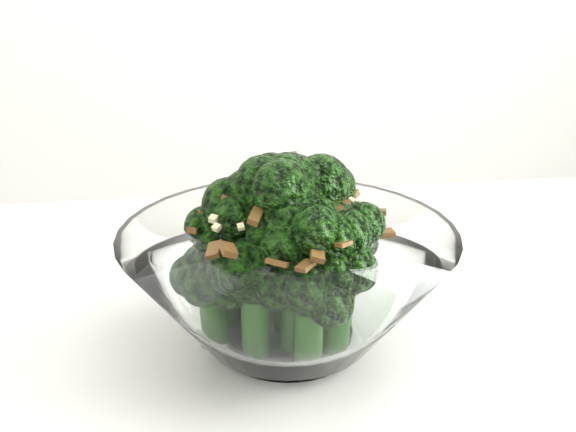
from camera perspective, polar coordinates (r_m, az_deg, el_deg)
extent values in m
cylinder|color=white|center=(0.47, 0.00, -8.83)|extent=(0.08, 0.08, 0.01)
cylinder|color=#1F4F14|center=(0.45, 0.00, -4.08)|extent=(0.02, 0.02, 0.07)
sphere|color=#18420C|center=(0.43, 0.00, 1.62)|extent=(0.04, 0.04, 0.04)
cylinder|color=#1F4F14|center=(0.47, 1.23, -3.40)|extent=(0.02, 0.02, 0.07)
sphere|color=#18420C|center=(0.45, 1.28, 1.63)|extent=(0.04, 0.04, 0.04)
cylinder|color=#1F4F14|center=(0.45, -2.30, -4.24)|extent=(0.02, 0.02, 0.06)
sphere|color=#18420C|center=(0.44, -2.38, 0.78)|extent=(0.04, 0.04, 0.04)
cylinder|color=#1F4F14|center=(0.43, 0.44, -5.97)|extent=(0.02, 0.02, 0.06)
sphere|color=#18420C|center=(0.41, 0.46, -1.00)|extent=(0.04, 0.04, 0.04)
cylinder|color=#1F4F14|center=(0.46, 3.71, -5.12)|extent=(0.02, 0.02, 0.05)
sphere|color=#18420C|center=(0.44, 3.82, -1.18)|extent=(0.04, 0.04, 0.04)
cylinder|color=#1F4F14|center=(0.46, -3.93, -5.07)|extent=(0.02, 0.02, 0.05)
sphere|color=#18420C|center=(0.45, -4.04, -1.26)|extent=(0.04, 0.04, 0.04)
cylinder|color=#1F4F14|center=(0.43, 3.44, -7.28)|extent=(0.02, 0.02, 0.04)
sphere|color=#18420C|center=(0.42, 3.54, -3.49)|extent=(0.04, 0.04, 0.04)
cylinder|color=#1F4F14|center=(0.43, -2.31, -7.55)|extent=(0.02, 0.02, 0.04)
sphere|color=#18420C|center=(0.41, -2.37, -3.90)|extent=(0.04, 0.04, 0.04)
cylinder|color=#1F4F14|center=(0.48, 4.03, -4.41)|extent=(0.02, 0.02, 0.04)
sphere|color=#18420C|center=(0.47, 4.12, -1.54)|extent=(0.03, 0.03, 0.03)
cylinder|color=#1F4F14|center=(0.44, -5.31, -7.14)|extent=(0.02, 0.02, 0.03)
sphere|color=#18420C|center=(0.43, -5.43, -4.12)|extent=(0.04, 0.04, 0.04)
cylinder|color=#1F4F14|center=(0.49, -0.20, -3.95)|extent=(0.02, 0.02, 0.04)
sphere|color=#18420C|center=(0.48, -0.21, -1.00)|extent=(0.03, 0.03, 0.03)
cylinder|color=#1F4F14|center=(0.44, 3.21, -5.97)|extent=(0.02, 0.02, 0.06)
sphere|color=#18420C|center=(0.42, 3.32, -1.51)|extent=(0.04, 0.04, 0.04)
cylinder|color=#1F4F14|center=(0.42, 1.48, -8.33)|extent=(0.02, 0.02, 0.04)
sphere|color=#18420C|center=(0.41, 1.51, -5.00)|extent=(0.03, 0.03, 0.03)
cube|color=brown|center=(0.40, -4.26, -2.40)|extent=(0.01, 0.01, 0.01)
cube|color=brown|center=(0.43, 2.91, 2.74)|extent=(0.01, 0.01, 0.01)
cube|color=brown|center=(0.39, 1.25, -3.56)|extent=(0.01, 0.01, 0.00)
cube|color=brown|center=(0.42, -0.48, 3.48)|extent=(0.01, 0.01, 0.01)
cube|color=brown|center=(0.46, 3.63, 1.50)|extent=(0.01, 0.01, 0.01)
cube|color=brown|center=(0.44, -5.71, 0.12)|extent=(0.01, 0.01, 0.01)
cube|color=brown|center=(0.41, 0.43, 2.37)|extent=(0.01, 0.01, 0.00)
cube|color=brown|center=(0.41, -1.63, 2.70)|extent=(0.01, 0.01, 0.01)
cube|color=brown|center=(0.43, -3.80, 1.64)|extent=(0.01, 0.01, 0.01)
cube|color=brown|center=(0.43, 4.95, 0.18)|extent=(0.01, 0.01, 0.00)
cube|color=brown|center=(0.45, 2.11, 2.61)|extent=(0.01, 0.01, 0.01)
cube|color=brown|center=(0.39, 2.10, -2.77)|extent=(0.01, 0.01, 0.01)
cube|color=brown|center=(0.41, 3.27, 0.49)|extent=(0.01, 0.01, 0.01)
cube|color=brown|center=(0.43, 0.23, 4.21)|extent=(0.01, 0.01, 0.00)
cube|color=brown|center=(0.44, -3.72, 1.48)|extent=(0.01, 0.01, 0.01)
cube|color=brown|center=(0.40, 1.25, 0.16)|extent=(0.01, 0.01, 0.01)
cube|color=brown|center=(0.43, 1.79, 2.78)|extent=(0.01, 0.01, 0.01)
cube|color=brown|center=(0.41, 0.99, 0.57)|extent=(0.01, 0.01, 0.01)
cube|color=brown|center=(0.46, -3.94, 1.71)|extent=(0.01, 0.01, 0.01)
cube|color=brown|center=(0.47, -1.53, 1.96)|extent=(0.01, 0.01, 0.01)
cube|color=brown|center=(0.40, -2.34, -0.03)|extent=(0.01, 0.01, 0.01)
cube|color=brown|center=(0.43, 5.35, -0.28)|extent=(0.01, 0.02, 0.01)
cube|color=brown|center=(0.42, 0.95, 3.87)|extent=(0.01, 0.01, 0.00)
cube|color=brown|center=(0.41, -5.27, -2.40)|extent=(0.01, 0.01, 0.01)
cube|color=brown|center=(0.43, -2.76, 2.82)|extent=(0.01, 0.01, 0.01)
cube|color=brown|center=(0.42, 4.09, 0.71)|extent=(0.01, 0.01, 0.00)
cube|color=brown|center=(0.43, -4.19, 1.33)|extent=(0.01, 0.01, 0.01)
cube|color=brown|center=(0.41, -0.09, 2.17)|extent=(0.01, 0.01, 0.01)
cube|color=brown|center=(0.47, -0.27, 2.05)|extent=(0.01, 0.01, 0.00)
cube|color=brown|center=(0.39, -0.80, -3.34)|extent=(0.01, 0.01, 0.01)
cube|color=brown|center=(0.46, 4.43, 1.44)|extent=(0.01, 0.01, 0.01)
cube|color=brown|center=(0.45, 6.18, 0.29)|extent=(0.01, 0.01, 0.00)
cube|color=brown|center=(0.44, -6.64, -0.94)|extent=(0.01, 0.01, 0.01)
cube|color=brown|center=(0.47, -2.21, 2.00)|extent=(0.01, 0.01, 0.01)
cube|color=brown|center=(0.40, 3.58, -1.91)|extent=(0.01, 0.01, 0.00)
cube|color=brown|center=(0.45, 4.19, 1.69)|extent=(0.02, 0.01, 0.01)
cube|color=brown|center=(0.43, 6.80, -1.23)|extent=(0.01, 0.01, 0.00)
cube|color=brown|center=(0.40, -0.06, -0.62)|extent=(0.01, 0.01, 0.01)
cube|color=beige|center=(0.40, 0.24, -0.88)|extent=(0.00, 0.00, 0.00)
cube|color=beige|center=(0.44, -0.75, 3.36)|extent=(0.00, 0.01, 0.00)
cube|color=beige|center=(0.44, 5.35, 0.55)|extent=(0.00, 0.00, 0.00)
cube|color=beige|center=(0.44, -4.15, 1.52)|extent=(0.00, 0.00, 0.00)
cube|color=beige|center=(0.40, 2.14, -0.14)|extent=(0.00, 0.00, 0.00)
cube|color=beige|center=(0.44, -1.13, 3.45)|extent=(0.00, 0.00, 0.00)
cube|color=beige|center=(0.41, -3.37, -0.77)|extent=(0.00, 0.00, 0.00)
cube|color=beige|center=(0.43, 1.21, 3.91)|extent=(0.01, 0.01, 0.00)
cube|color=beige|center=(0.42, -5.33, -0.20)|extent=(0.01, 0.01, 0.00)
cube|color=beige|center=(0.44, 0.05, 3.53)|extent=(0.01, 0.01, 0.00)
cube|color=beige|center=(0.46, -2.43, 1.89)|extent=(0.01, 0.01, 0.01)
cube|color=beige|center=(0.44, 5.42, 0.55)|extent=(0.00, 0.00, 0.00)
cube|color=beige|center=(0.42, -1.28, 3.49)|extent=(0.01, 0.01, 0.00)
cube|color=beige|center=(0.44, 4.52, 1.16)|extent=(0.00, 0.00, 0.00)
cube|color=beige|center=(0.47, 1.84, 2.14)|extent=(0.01, 0.01, 0.00)
cube|color=beige|center=(0.41, 3.96, 0.15)|extent=(0.00, 0.01, 0.00)
cube|color=beige|center=(0.41, 2.89, 0.43)|extent=(0.00, 0.00, 0.00)
cube|color=beige|center=(0.43, 5.27, 0.87)|extent=(0.00, 0.00, 0.00)
cube|color=beige|center=(0.41, -5.09, -0.82)|extent=(0.01, 0.01, 0.00)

